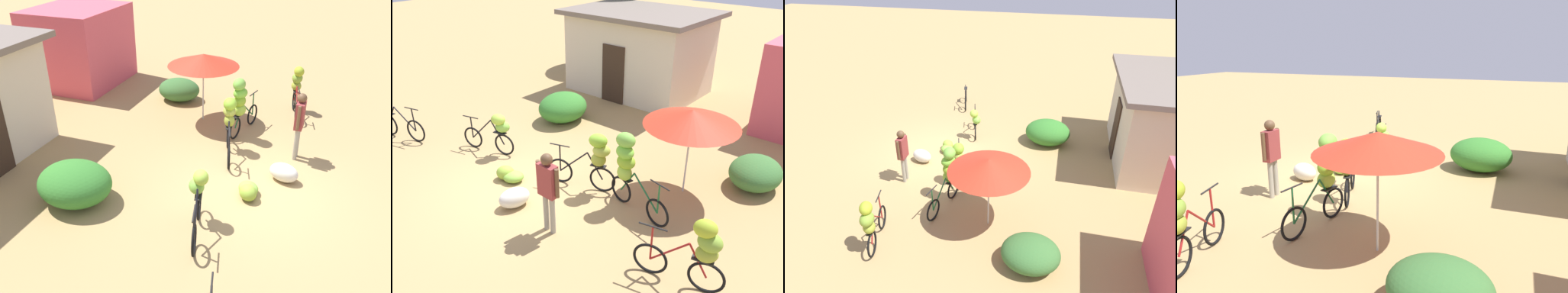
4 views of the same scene
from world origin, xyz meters
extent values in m
plane|color=tan|center=(0.00, 0.00, 0.00)|extent=(60.00, 60.00, 0.00)
cube|color=beige|center=(-1.50, 7.46, 1.39)|extent=(4.50, 3.19, 2.78)
cube|color=#332319|center=(-1.50, 5.85, 1.00)|extent=(0.90, 0.06, 2.00)
ellipsoid|color=#347A2B|center=(-1.74, 3.55, 0.45)|extent=(1.41, 1.64, 0.90)
ellipsoid|color=#386B32|center=(4.35, 3.63, 0.37)|extent=(1.17, 1.39, 0.74)
cylinder|color=beige|center=(3.17, 2.37, 0.98)|extent=(0.04, 0.04, 1.96)
cone|color=red|center=(3.17, 2.37, 1.86)|extent=(2.08, 2.08, 0.35)
torus|color=black|center=(-3.91, -0.25, 0.33)|extent=(0.66, 0.22, 0.67)
torus|color=black|center=(-4.95, -0.52, 0.33)|extent=(0.66, 0.22, 0.67)
cylinder|color=black|center=(-4.77, -0.47, 0.64)|extent=(0.40, 0.14, 0.64)
cylinder|color=black|center=(-4.25, -0.34, 0.64)|extent=(0.71, 0.22, 0.65)
cylinder|color=black|center=(-3.91, -0.25, 1.02)|extent=(0.49, 0.15, 0.03)
cylinder|color=black|center=(-3.91, -0.25, 0.68)|extent=(0.04, 0.04, 0.68)
cube|color=black|center=(-4.84, -0.49, 0.70)|extent=(0.38, 0.23, 0.02)
torus|color=black|center=(-2.37, 0.59, 0.30)|extent=(0.60, 0.20, 0.61)
torus|color=black|center=(-1.37, 0.85, 0.30)|extent=(0.60, 0.20, 0.61)
cylinder|color=black|center=(-1.54, 0.81, 0.63)|extent=(0.39, 0.14, 0.67)
cylinder|color=black|center=(-2.05, 0.67, 0.63)|extent=(0.69, 0.21, 0.67)
cylinder|color=black|center=(-2.37, 0.59, 0.92)|extent=(0.49, 0.16, 0.03)
cylinder|color=black|center=(-2.37, 0.59, 0.61)|extent=(0.04, 0.04, 0.61)
cube|color=black|center=(-1.47, 0.83, 0.64)|extent=(0.38, 0.23, 0.02)
ellipsoid|color=#7AB541|center=(-1.41, 0.89, 0.80)|extent=(0.49, 0.46, 0.31)
ellipsoid|color=#9AC53D|center=(-1.44, 0.79, 1.04)|extent=(0.47, 0.43, 0.29)
torus|color=black|center=(0.72, 0.84, 0.32)|extent=(0.62, 0.24, 0.63)
torus|color=black|center=(1.74, 1.16, 0.32)|extent=(0.62, 0.24, 0.63)
cylinder|color=black|center=(1.56, 1.10, 0.63)|extent=(0.40, 0.16, 0.64)
cylinder|color=black|center=(1.05, 0.94, 0.63)|extent=(0.70, 0.25, 0.65)
cylinder|color=black|center=(0.72, 0.84, 0.99)|extent=(0.49, 0.18, 0.03)
cylinder|color=black|center=(0.72, 0.84, 0.65)|extent=(0.04, 0.04, 0.68)
cube|color=black|center=(1.64, 1.13, 0.66)|extent=(0.39, 0.24, 0.02)
ellipsoid|color=#8F9F32|center=(1.65, 1.11, 0.83)|extent=(0.43, 0.40, 0.32)
ellipsoid|color=#9DAF40|center=(1.71, 1.14, 1.07)|extent=(0.51, 0.48, 0.28)
ellipsoid|color=#83BA2E|center=(1.64, 1.11, 1.30)|extent=(0.50, 0.44, 0.31)
torus|color=black|center=(3.36, 0.89, 0.31)|extent=(0.62, 0.18, 0.62)
torus|color=black|center=(2.30, 1.12, 0.31)|extent=(0.62, 0.18, 0.62)
cylinder|color=#19592D|center=(2.48, 1.08, 0.61)|extent=(0.41, 0.12, 0.62)
cylinder|color=#19592D|center=(3.01, 0.96, 0.61)|extent=(0.72, 0.19, 0.62)
cylinder|color=black|center=(3.36, 0.89, 0.98)|extent=(0.50, 0.14, 0.03)
cylinder|color=#19592D|center=(3.36, 0.89, 0.65)|extent=(0.04, 0.04, 0.67)
cube|color=black|center=(2.40, 1.09, 0.65)|extent=(0.38, 0.21, 0.02)
ellipsoid|color=#95C23B|center=(2.42, 1.04, 0.83)|extent=(0.47, 0.44, 0.33)
ellipsoid|color=#80AF28|center=(2.43, 1.06, 1.09)|extent=(0.43, 0.35, 0.32)
ellipsoid|color=#74C036|center=(2.40, 1.04, 1.32)|extent=(0.54, 0.49, 0.28)
ellipsoid|color=#76B940|center=(2.38, 1.08, 1.57)|extent=(0.45, 0.37, 0.33)
torus|color=black|center=(3.96, -0.32, 0.32)|extent=(0.63, 0.19, 0.63)
torus|color=black|center=(4.90, -0.11, 0.32)|extent=(0.63, 0.19, 0.63)
cylinder|color=maroon|center=(4.74, -0.14, 0.61)|extent=(0.37, 0.12, 0.60)
cylinder|color=maroon|center=(4.26, -0.25, 0.61)|extent=(0.65, 0.18, 0.61)
cylinder|color=black|center=(3.96, -0.32, 1.01)|extent=(0.49, 0.14, 0.03)
cylinder|color=maroon|center=(3.96, -0.32, 0.67)|extent=(0.04, 0.04, 0.70)
cube|color=black|center=(4.81, -0.13, 0.66)|extent=(0.38, 0.22, 0.02)
ellipsoid|color=#919F30|center=(4.85, -0.13, 0.82)|extent=(0.46, 0.43, 0.29)
ellipsoid|color=olive|center=(4.87, -0.13, 1.06)|extent=(0.43, 0.35, 0.32)
ellipsoid|color=#9BB228|center=(4.78, -0.17, 1.31)|extent=(0.46, 0.42, 0.30)
ellipsoid|color=#83BC40|center=(-0.16, 0.11, 0.13)|extent=(0.65, 0.65, 0.26)
ellipsoid|color=#8EB437|center=(-0.39, 0.07, 0.18)|extent=(0.57, 0.56, 0.35)
ellipsoid|color=silver|center=(0.63, -0.53, 0.22)|extent=(0.63, 0.80, 0.44)
cylinder|color=gray|center=(1.89, -0.63, 0.43)|extent=(0.11, 0.11, 0.85)
cylinder|color=gray|center=(1.71, -0.62, 0.43)|extent=(0.11, 0.11, 0.85)
cube|color=maroon|center=(1.80, -0.63, 1.19)|extent=(0.40, 0.21, 0.68)
cylinder|color=brown|center=(2.05, -0.63, 1.23)|extent=(0.08, 0.08, 0.61)
cylinder|color=brown|center=(1.55, -0.62, 1.23)|extent=(0.08, 0.08, 0.61)
sphere|color=brown|center=(1.80, -0.63, 1.65)|extent=(0.23, 0.23, 0.23)
camera|label=1|loc=(-7.85, -1.47, 5.48)|focal=38.57mm
camera|label=2|loc=(6.58, -5.13, 5.35)|focal=37.50mm
camera|label=3|loc=(10.43, 3.92, 6.63)|focal=33.02mm
camera|label=4|loc=(8.51, 4.32, 3.34)|focal=34.85mm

